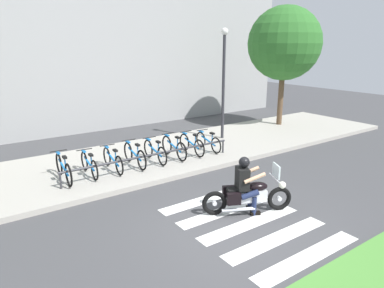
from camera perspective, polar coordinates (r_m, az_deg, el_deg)
The scene contains 21 objects.
ground_plane at distance 8.05m, azimuth 7.19°, elevation -13.53°, with size 48.00×48.00×0.00m, color #424244.
sidewalk at distance 12.20m, azimuth -10.02°, elevation -2.78°, with size 24.00×4.40×0.15m, color #A8A399.
crosswalk_stripe_0 at distance 7.42m, azimuth 18.42°, elevation -17.02°, with size 2.80×0.40×0.01m, color white.
crosswalk_stripe_1 at distance 7.83m, azimuth 13.62°, elevation -14.73°, with size 2.80×0.40×0.01m, color white.
crosswalk_stripe_2 at distance 8.30m, azimuth 9.41°, elevation -12.60°, with size 2.80×0.40×0.01m, color white.
crosswalk_stripe_3 at distance 8.82m, azimuth 5.74°, elevation -10.66°, with size 2.80×0.40×0.01m, color white.
crosswalk_stripe_4 at distance 9.38m, azimuth 2.52°, elevation -8.91°, with size 2.80×0.40×0.01m, color white.
motorcycle at distance 8.60m, azimuth 9.11°, elevation -8.22°, with size 2.05×1.10×1.19m.
rider at distance 8.44m, azimuth 8.70°, elevation -6.01°, with size 0.76×0.70×1.42m.
bicycle_0 at distance 10.70m, azimuth -20.17°, elevation -3.76°, with size 0.48×1.76×0.80m.
bicycle_1 at distance 10.90m, azimuth -16.39°, elevation -3.21°, with size 0.48×1.58×0.73m.
bicycle_2 at distance 11.14m, azimuth -12.77°, elevation -2.52°, with size 0.48×1.66×0.74m.
bicycle_3 at distance 11.41m, azimuth -9.32°, elevation -1.78°, with size 0.48×1.70×0.79m.
bicycle_4 at distance 11.74m, azimuth -6.05°, elevation -1.20°, with size 0.48×1.64×0.76m.
bicycle_5 at distance 12.09m, azimuth -2.96°, elevation -0.55°, with size 0.48×1.67×0.80m.
bicycle_6 at distance 12.49m, azimuth -0.07°, elevation -0.05°, with size 0.48×1.61×0.77m.
bicycle_7 at distance 12.92m, azimuth 2.64°, elevation 0.40°, with size 0.48×1.56×0.72m.
bike_rack at distance 11.08m, azimuth -6.35°, elevation -1.83°, with size 5.82×0.07×0.49m.
street_lamp at distance 14.34m, azimuth 5.16°, elevation 11.08°, with size 0.28×0.28×4.56m.
tree_near_rack at distance 17.36m, azimuth 14.80°, elevation 15.51°, with size 3.38×3.38×5.67m.
building_backdrop at distance 16.93m, azimuth -19.38°, elevation 16.41°, with size 24.00×1.20×8.66m, color #9D9D9D.
Camera 1 is at (-4.78, -5.13, 3.94)m, focal length 32.78 mm.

